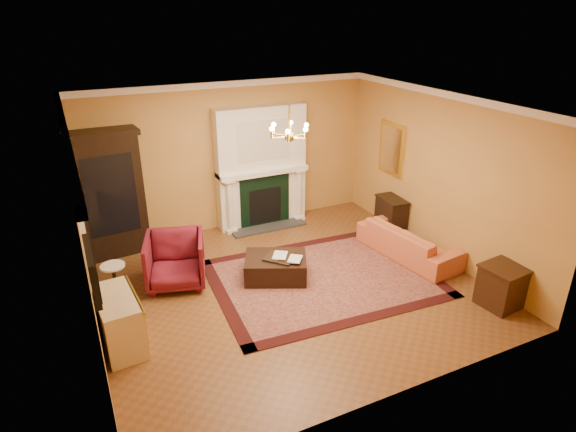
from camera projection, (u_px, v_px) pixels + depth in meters
floor at (289, 287)px, 8.04m from camera, size 6.00×5.50×0.02m
ceiling at (289, 105)px, 6.83m from camera, size 6.00×5.50×0.02m
wall_back at (230, 157)px, 9.72m from camera, size 6.00×0.02×3.00m
wall_front at (400, 290)px, 5.16m from camera, size 6.00×0.02×3.00m
wall_left at (81, 240)px, 6.25m from camera, size 0.02×5.50×3.00m
wall_right at (440, 176)px, 8.62m from camera, size 0.02×5.50×3.00m
fireplace at (262, 170)px, 9.92m from camera, size 1.90×0.70×2.50m
crown_molding at (263, 99)px, 7.65m from camera, size 6.00×5.50×0.12m
doorway at (82, 223)px, 7.86m from camera, size 0.08×1.05×2.10m
tv_panel at (92, 270)px, 5.84m from camera, size 0.09×0.95×0.58m
gilt_mirror at (392, 149)px, 9.70m from camera, size 0.06×0.76×1.05m
chandelier at (289, 133)px, 6.99m from camera, size 0.63×0.55×0.53m
oriental_rug at (323, 278)px, 8.26m from camera, size 3.86×2.99×0.01m
china_cabinet at (110, 197)px, 8.70m from camera, size 1.17×0.63×2.25m
wingback_armchair at (175, 258)px, 7.93m from camera, size 1.13×1.09×0.96m
pedestal_table at (115, 281)px, 7.46m from camera, size 0.37×0.37×0.66m
commode at (119, 321)px, 6.51m from camera, size 0.56×1.06×0.76m
coral_sofa at (409, 237)px, 8.86m from camera, size 0.86×2.08×0.79m
end_table at (501, 287)px, 7.41m from camera, size 0.60×0.60×0.64m
console_table at (391, 216)px, 9.82m from camera, size 0.41×0.67×0.72m
leather_ottoman at (276, 267)px, 8.20m from camera, size 1.25×1.11×0.38m
ottoman_tray at (280, 258)px, 8.07m from camera, size 0.61×0.62×0.03m
book_a at (273, 248)px, 8.04m from camera, size 0.21×0.15×0.31m
book_b at (289, 251)px, 7.95m from camera, size 0.18×0.15×0.29m
topiary_left at (239, 161)px, 9.58m from camera, size 0.16×0.16×0.42m
topiary_right at (296, 153)px, 10.09m from camera, size 0.16×0.16×0.43m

